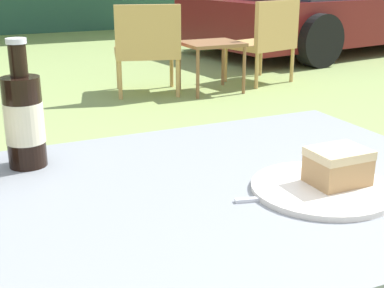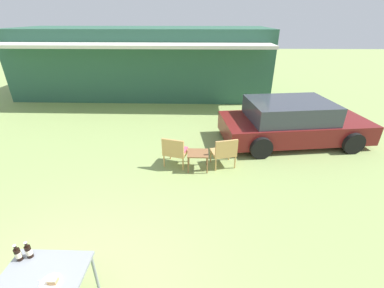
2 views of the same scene
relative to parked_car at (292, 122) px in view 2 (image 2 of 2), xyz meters
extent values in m
cube|color=#2D5B47|center=(-5.45, 5.36, 0.89)|extent=(11.41, 3.53, 3.01)
cube|color=silver|center=(-5.45, 3.00, 1.85)|extent=(10.84, 1.20, 0.12)
cube|color=maroon|center=(0.07, 0.01, -0.17)|extent=(4.48, 2.40, 0.56)
cube|color=#383D47|center=(-0.14, -0.02, 0.38)|extent=(2.56, 1.99, 0.55)
cylinder|color=black|center=(1.25, 1.13, -0.31)|extent=(0.63, 0.28, 0.61)
cylinder|color=black|center=(1.51, -0.75, -0.31)|extent=(0.63, 0.28, 0.61)
cylinder|color=black|center=(-1.37, 0.76, -0.31)|extent=(0.63, 0.28, 0.61)
cylinder|color=black|center=(-1.12, -1.11, -0.31)|extent=(0.63, 0.28, 0.61)
cylinder|color=tan|center=(-3.06, -1.38, -0.45)|extent=(0.04, 0.04, 0.34)
cylinder|color=tan|center=(-3.55, -1.24, -0.45)|extent=(0.04, 0.04, 0.34)
cylinder|color=tan|center=(-3.17, -1.80, -0.45)|extent=(0.04, 0.04, 0.34)
cylinder|color=tan|center=(-3.67, -1.66, -0.45)|extent=(0.04, 0.04, 0.34)
cube|color=tan|center=(-3.36, -1.52, -0.25)|extent=(0.68, 0.62, 0.06)
cube|color=tan|center=(-3.42, -1.73, -0.01)|extent=(0.56, 0.20, 0.41)
cube|color=#CC5670|center=(-3.36, -1.52, -0.19)|extent=(0.60, 0.54, 0.05)
cylinder|color=tan|center=(-1.98, -1.24, -0.45)|extent=(0.04, 0.04, 0.34)
cylinder|color=tan|center=(-2.47, -1.37, -0.45)|extent=(0.04, 0.04, 0.34)
cylinder|color=tan|center=(-1.87, -1.66, -0.45)|extent=(0.04, 0.04, 0.34)
cylinder|color=tan|center=(-2.36, -1.79, -0.45)|extent=(0.04, 0.04, 0.34)
cube|color=tan|center=(-2.17, -1.52, -0.25)|extent=(0.67, 0.62, 0.06)
cube|color=tan|center=(-2.11, -1.73, -0.01)|extent=(0.56, 0.19, 0.41)
cube|color=brown|center=(-2.81, -1.72, -0.17)|extent=(0.52, 0.46, 0.03)
cylinder|color=brown|center=(-3.04, -1.92, -0.40)|extent=(0.03, 0.03, 0.43)
cylinder|color=brown|center=(-2.57, -1.92, -0.40)|extent=(0.03, 0.03, 0.43)
cylinder|color=brown|center=(-3.04, -1.52, -0.40)|extent=(0.03, 0.03, 0.43)
cylinder|color=brown|center=(-2.57, -1.52, -0.40)|extent=(0.03, 0.03, 0.43)
cube|color=gray|center=(-4.62, -5.31, 0.10)|extent=(0.98, 0.72, 0.04)
cylinder|color=gray|center=(-5.07, -4.99, -0.27)|extent=(0.04, 0.04, 0.70)
cylinder|color=gray|center=(-4.16, -4.99, -0.27)|extent=(0.04, 0.04, 0.70)
cylinder|color=silver|center=(-4.45, -5.41, 0.13)|extent=(0.25, 0.25, 0.01)
cube|color=tan|center=(-4.42, -5.41, 0.16)|extent=(0.10, 0.08, 0.05)
cube|color=#DBBC89|center=(-4.42, -5.41, 0.19)|extent=(0.10, 0.08, 0.02)
cylinder|color=black|center=(-4.90, -5.06, 0.21)|extent=(0.07, 0.07, 0.18)
cylinder|color=black|center=(-4.90, -5.06, 0.33)|extent=(0.03, 0.03, 0.06)
cylinder|color=silver|center=(-4.90, -5.06, 0.37)|extent=(0.04, 0.04, 0.01)
cylinder|color=beige|center=(-4.90, -5.06, 0.21)|extent=(0.07, 0.07, 0.08)
cylinder|color=black|center=(-5.01, -5.11, 0.21)|extent=(0.07, 0.07, 0.18)
cylinder|color=black|center=(-5.01, -5.11, 0.33)|extent=(0.03, 0.03, 0.06)
cylinder|color=silver|center=(-5.01, -5.11, 0.37)|extent=(0.04, 0.04, 0.01)
cylinder|color=beige|center=(-5.01, -5.11, 0.21)|extent=(0.07, 0.07, 0.08)
cube|color=silver|center=(-4.53, -5.41, 0.13)|extent=(0.18, 0.05, 0.01)
camera|label=1|loc=(-5.02, -6.10, 0.50)|focal=50.00mm
camera|label=2|loc=(-2.77, -7.27, 2.87)|focal=24.00mm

